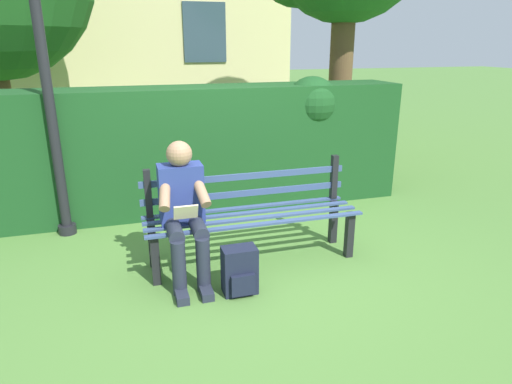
% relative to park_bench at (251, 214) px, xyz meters
% --- Properties ---
extents(ground, '(60.00, 60.00, 0.00)m').
position_rel_park_bench_xyz_m(ground, '(0.00, 0.06, -0.46)').
color(ground, '#517F38').
extents(park_bench, '(1.99, 0.51, 0.92)m').
position_rel_park_bench_xyz_m(park_bench, '(0.00, 0.00, 0.00)').
color(park_bench, black).
rests_on(park_bench, ground).
extents(person_seated, '(0.44, 0.73, 1.20)m').
position_rel_park_bench_xyz_m(person_seated, '(0.65, 0.17, 0.19)').
color(person_seated, navy).
rests_on(person_seated, ground).
extents(hedge_backdrop, '(5.57, 0.80, 1.59)m').
position_rel_park_bench_xyz_m(hedge_backdrop, '(0.41, -1.58, 0.33)').
color(hedge_backdrop, '#19471E').
rests_on(hedge_backdrop, ground).
extents(backpack, '(0.28, 0.25, 0.40)m').
position_rel_park_bench_xyz_m(backpack, '(0.27, 0.58, -0.26)').
color(backpack, '#191E33').
rests_on(backpack, ground).
extents(lamp_post, '(0.25, 0.25, 3.34)m').
position_rel_park_bench_xyz_m(lamp_post, '(1.76, -1.14, 1.49)').
color(lamp_post, black).
rests_on(lamp_post, ground).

